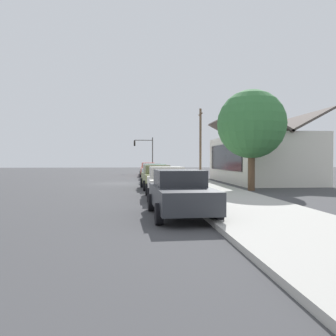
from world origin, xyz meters
TOP-DOWN VIEW (x-y plane):
  - ground_plane at (0.00, 0.00)m, footprint 120.00×120.00m
  - sidewalk_curb at (0.00, 5.60)m, footprint 60.00×4.20m
  - car_cherry at (-17.24, 2.81)m, footprint 4.80×2.11m
  - car_coral at (-11.87, 2.65)m, footprint 4.75×2.04m
  - car_silver at (-6.03, 2.81)m, footprint 4.48×2.16m
  - car_seafoam at (0.05, 2.85)m, footprint 4.90×2.19m
  - car_olive at (5.67, 2.65)m, footprint 4.47×2.21m
  - car_ivory at (11.29, 2.83)m, footprint 4.86×2.10m
  - car_charcoal at (16.97, 2.81)m, footprint 4.60×2.18m
  - storefront_building at (-0.67, 11.98)m, footprint 13.14×6.43m
  - shade_tree at (7.40, 8.55)m, footprint 4.34×4.34m
  - traffic_light_main at (-21.68, 2.54)m, footprint 0.37×2.79m
  - utility_pole_wooden at (-8.38, 8.20)m, footprint 1.80×0.24m
  - fire_hydrant_red at (7.03, 4.20)m, footprint 0.22×0.22m

SIDE VIEW (x-z plane):
  - ground_plane at x=0.00m, z-range 0.00..0.00m
  - sidewalk_curb at x=0.00m, z-range 0.00..0.16m
  - fire_hydrant_red at x=7.03m, z-range 0.14..0.85m
  - car_silver at x=-6.03m, z-range 0.02..1.61m
  - car_olive at x=5.67m, z-range 0.02..1.61m
  - car_coral at x=-11.87m, z-range 0.02..1.61m
  - car_charcoal at x=16.97m, z-range 0.02..1.61m
  - car_seafoam at x=0.05m, z-range 0.02..1.61m
  - car_cherry at x=-17.24m, z-range 0.02..1.61m
  - car_ivory at x=11.29m, z-range 0.02..1.61m
  - storefront_building at x=-0.67m, z-range -0.74..4.99m
  - traffic_light_main at x=-21.68m, z-range 0.89..6.09m
  - utility_pole_wooden at x=-8.38m, z-range 0.18..7.68m
  - shade_tree at x=7.40m, z-range 1.00..7.38m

